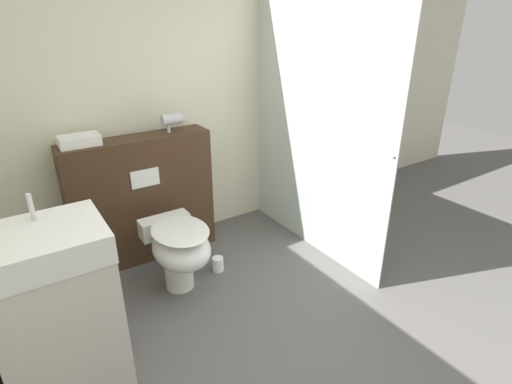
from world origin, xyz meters
name	(u,v)px	position (x,y,z in m)	size (l,w,h in m)	color
wall_back	(172,99)	(0.00, 2.22, 1.25)	(8.00, 0.06, 2.50)	beige
partition_panel	(143,199)	(-0.41, 2.00, 0.52)	(1.15, 0.26, 1.04)	#3D2819
shower_glass	(316,125)	(0.86, 1.38, 1.09)	(0.04, 1.62, 2.18)	silver
toilet	(179,248)	(-0.38, 1.39, 0.36)	(0.39, 0.63, 0.54)	white
sink_vanity	(60,316)	(-1.22, 0.90, 0.50)	(0.56, 0.47, 1.13)	beige
hair_drier	(173,119)	(-0.10, 1.99, 1.14)	(0.19, 0.09, 0.15)	#B7B7BC
folded_towel	(79,140)	(-0.81, 2.01, 1.08)	(0.28, 0.17, 0.08)	white
spare_toilet_roll	(218,264)	(-0.04, 1.45, 0.06)	(0.09, 0.09, 0.12)	white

